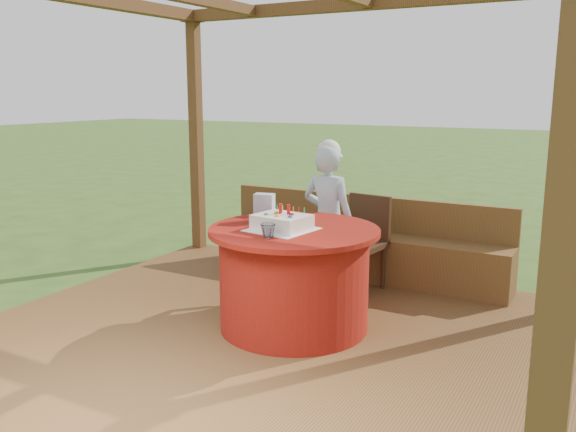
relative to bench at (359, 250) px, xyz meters
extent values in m
plane|color=#2E4E1A|center=(0.00, -1.72, -0.38)|extent=(60.00, 60.00, 0.00)
cube|color=brown|center=(0.00, -1.72, -0.32)|extent=(4.50, 4.00, 0.12)
cube|color=brown|center=(2.13, -3.60, 1.03)|extent=(0.12, 0.12, 2.60)
cube|color=brown|center=(-2.13, 0.16, 1.03)|extent=(0.12, 0.12, 2.60)
cube|color=brown|center=(0.00, 0.16, 2.40)|extent=(4.50, 0.14, 0.12)
cube|color=brown|center=(0.00, -0.02, -0.04)|extent=(3.00, 0.42, 0.45)
cube|color=brown|center=(0.00, 0.16, 0.36)|extent=(3.00, 0.06, 0.35)
cylinder|color=maroon|center=(0.09, -1.53, 0.12)|extent=(1.16, 1.16, 0.77)
cylinder|color=maroon|center=(0.09, -1.53, 0.52)|extent=(1.32, 1.32, 0.04)
cube|color=#371F11|center=(0.17, -0.42, 0.17)|extent=(0.49, 0.49, 0.05)
cylinder|color=#371F11|center=(-0.03, -0.56, -0.05)|extent=(0.04, 0.04, 0.43)
cylinder|color=#371F11|center=(0.32, -0.61, -0.05)|extent=(0.04, 0.04, 0.43)
cylinder|color=#371F11|center=(0.02, -0.22, -0.05)|extent=(0.04, 0.04, 0.43)
cylinder|color=#371F11|center=(0.36, -0.27, -0.05)|extent=(0.04, 0.04, 0.43)
cube|color=#371F11|center=(0.20, -0.22, 0.39)|extent=(0.43, 0.10, 0.45)
imported|color=#90BCD6|center=(-0.05, -0.64, 0.42)|extent=(0.52, 0.37, 1.37)
sphere|color=white|center=(-0.05, -0.64, 1.05)|extent=(0.21, 0.21, 0.21)
cube|color=white|center=(0.04, -1.63, 0.54)|extent=(0.50, 0.50, 0.01)
cube|color=white|center=(0.04, -1.63, 0.60)|extent=(0.43, 0.36, 0.11)
cylinder|color=red|center=(0.00, -1.59, 0.69)|extent=(0.03, 0.03, 0.08)
cylinder|color=red|center=(0.07, -1.59, 0.69)|extent=(0.03, 0.03, 0.08)
sphere|color=green|center=(-0.06, -1.69, 0.67)|extent=(0.04, 0.04, 0.04)
sphere|color=yellow|center=(0.04, -1.70, 0.67)|extent=(0.04, 0.04, 0.04)
sphere|color=blue|center=(0.14, -1.68, 0.67)|extent=(0.04, 0.04, 0.04)
sphere|color=orange|center=(-0.02, -1.61, 0.67)|extent=(0.04, 0.04, 0.04)
sphere|color=red|center=(0.11, -1.60, 0.67)|extent=(0.04, 0.04, 0.04)
cube|color=#D68AC1|center=(-0.25, -1.42, 0.65)|extent=(0.18, 0.14, 0.22)
imported|color=white|center=(0.07, -1.89, 0.59)|extent=(0.15, 0.15, 0.10)
camera|label=1|loc=(2.27, -5.54, 1.57)|focal=38.00mm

